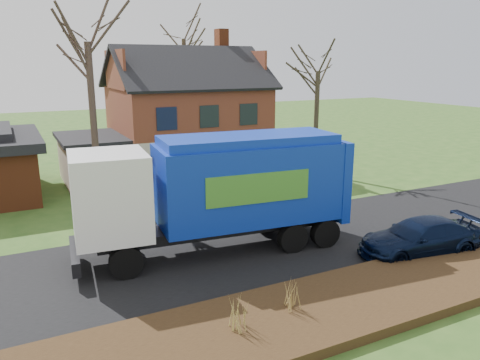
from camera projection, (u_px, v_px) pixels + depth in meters
name	position (u px, v px, depth m)	size (l,w,h in m)	color
ground	(265.00, 245.00, 18.62)	(120.00, 120.00, 0.00)	#2D511B
road	(265.00, 245.00, 18.61)	(80.00, 7.00, 0.02)	black
mulch_verge	(353.00, 301.00, 13.99)	(80.00, 3.50, 0.30)	black
main_house	(180.00, 111.00, 30.33)	(12.95, 8.95, 9.26)	beige
garbage_truck	(221.00, 186.00, 17.55)	(10.59, 3.75, 4.44)	black
silver_sedan	(184.00, 207.00, 21.21)	(1.46, 4.18, 1.38)	#A4A6AC
navy_wagon	(420.00, 238.00, 17.56)	(1.93, 4.75, 1.38)	black
tree_front_west	(85.00, 15.00, 21.72)	(3.75, 3.75, 11.16)	#413027
tree_front_east	(319.00, 53.00, 28.80)	(3.37, 3.37, 9.36)	#393122
tree_back	(183.00, 23.00, 37.36)	(3.82, 3.82, 12.11)	#3C3024
grass_clump_west	(238.00, 312.00, 12.11)	(0.39, 0.32, 1.02)	#A8944A
grass_clump_mid	(291.00, 292.00, 13.13)	(0.37, 0.30, 1.03)	#A18447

